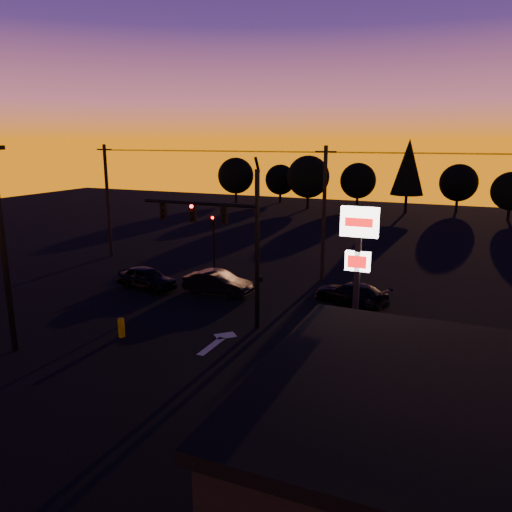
% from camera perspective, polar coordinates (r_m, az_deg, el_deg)
% --- Properties ---
extents(ground, '(120.00, 120.00, 0.00)m').
position_cam_1_polar(ground, '(23.09, -7.40, -10.89)').
color(ground, black).
rests_on(ground, ground).
extents(lane_arrow, '(1.20, 3.10, 0.01)m').
position_cam_1_polar(lane_arrow, '(24.19, -4.32, -9.65)').
color(lane_arrow, beige).
rests_on(lane_arrow, ground).
extents(traffic_signal_mast, '(6.79, 0.52, 8.58)m').
position_cam_1_polar(traffic_signal_mast, '(25.03, -3.23, 2.95)').
color(traffic_signal_mast, black).
rests_on(traffic_signal_mast, ground).
extents(secondary_signal, '(0.30, 0.31, 4.35)m').
position_cam_1_polar(secondary_signal, '(34.18, -4.87, 2.15)').
color(secondary_signal, black).
rests_on(secondary_signal, ground).
extents(parking_lot_light, '(1.25, 0.30, 9.14)m').
position_cam_1_polar(parking_lot_light, '(24.19, -27.04, 1.96)').
color(parking_lot_light, black).
rests_on(parking_lot_light, ground).
extents(pylon_sign, '(1.50, 0.28, 6.80)m').
position_cam_1_polar(pylon_sign, '(20.39, 11.58, 0.27)').
color(pylon_sign, black).
rests_on(pylon_sign, ground).
extents(utility_pole_0, '(1.40, 0.26, 9.00)m').
position_cam_1_polar(utility_pole_0, '(42.16, -16.59, 6.13)').
color(utility_pole_0, black).
rests_on(utility_pole_0, ground).
extents(utility_pole_1, '(1.40, 0.26, 9.00)m').
position_cam_1_polar(utility_pole_1, '(33.57, 7.77, 4.88)').
color(utility_pole_1, black).
rests_on(utility_pole_1, ground).
extents(power_wires, '(36.00, 1.22, 0.07)m').
position_cam_1_polar(power_wires, '(33.24, 7.99, 11.67)').
color(power_wires, black).
rests_on(power_wires, ground).
extents(bollard, '(0.31, 0.31, 0.93)m').
position_cam_1_polar(bollard, '(25.29, -15.14, -7.92)').
color(bollard, '#D6B300').
rests_on(bollard, ground).
extents(tree_0, '(5.36, 5.36, 6.74)m').
position_cam_1_polar(tree_0, '(75.77, -2.32, 9.16)').
color(tree_0, black).
rests_on(tree_0, ground).
extents(tree_1, '(4.54, 4.54, 5.71)m').
position_cam_1_polar(tree_1, '(76.19, 2.79, 8.70)').
color(tree_1, black).
rests_on(tree_1, ground).
extents(tree_2, '(5.77, 5.78, 7.26)m').
position_cam_1_polar(tree_2, '(69.43, 5.99, 8.99)').
color(tree_2, black).
rests_on(tree_2, ground).
extents(tree_3, '(4.95, 4.95, 6.22)m').
position_cam_1_polar(tree_3, '(71.80, 11.58, 8.43)').
color(tree_3, black).
rests_on(tree_3, ground).
extents(tree_4, '(4.18, 4.18, 9.50)m').
position_cam_1_polar(tree_4, '(67.55, 17.01, 9.70)').
color(tree_4, black).
rests_on(tree_4, ground).
extents(tree_5, '(4.95, 4.95, 6.22)m').
position_cam_1_polar(tree_5, '(72.22, 22.14, 7.76)').
color(tree_5, black).
rests_on(tree_5, ground).
extents(tree_6, '(4.54, 4.54, 5.71)m').
position_cam_1_polar(tree_6, '(66.36, 27.14, 6.62)').
color(tree_6, black).
rests_on(tree_6, ground).
extents(car_left, '(4.38, 2.30, 1.42)m').
position_cam_1_polar(car_left, '(32.79, -12.38, -2.45)').
color(car_left, black).
rests_on(car_left, ground).
extents(car_mid, '(4.40, 1.65, 1.43)m').
position_cam_1_polar(car_mid, '(31.00, -4.37, -3.07)').
color(car_mid, black).
rests_on(car_mid, ground).
extents(car_right, '(4.89, 3.42, 1.31)m').
position_cam_1_polar(car_right, '(29.52, 10.80, -4.23)').
color(car_right, black).
rests_on(car_right, ground).
extents(suv_parked, '(4.24, 5.17, 1.31)m').
position_cam_1_polar(suv_parked, '(19.37, 10.26, -13.80)').
color(suv_parked, black).
rests_on(suv_parked, ground).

